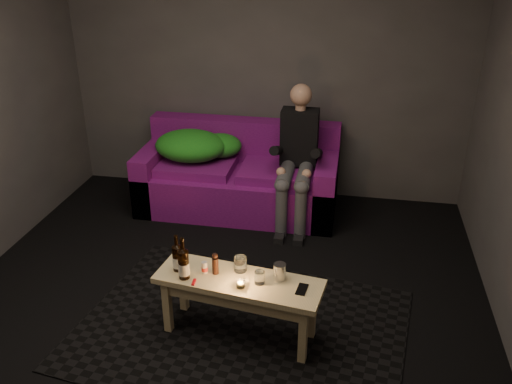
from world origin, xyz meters
TOP-DOWN VIEW (x-y plane):
  - floor at (0.00, 0.00)m, footprint 4.50×4.50m
  - room at (0.00, 0.47)m, footprint 4.50×4.50m
  - rug at (0.23, -0.05)m, footprint 2.42×1.91m
  - sofa at (-0.18, 1.82)m, footprint 1.92×0.86m
  - green_blanket at (-0.61, 1.81)m, footprint 0.84×0.58m
  - person at (0.40, 1.66)m, footprint 0.35×0.80m
  - coffee_table at (0.23, -0.10)m, footprint 1.15×0.50m
  - beer_bottle_a at (-0.20, -0.07)m, footprint 0.07×0.07m
  - beer_bottle_b at (-0.13, -0.15)m, footprint 0.08×0.08m
  - salt_shaker at (-0.01, -0.07)m, footprint 0.05×0.05m
  - pepper_mill at (0.06, -0.06)m, footprint 0.05×0.05m
  - tumbler_back at (0.22, 0.00)m, footprint 0.10×0.10m
  - tealight at (0.26, -0.18)m, footprint 0.06×0.06m
  - tumbler_front at (0.37, -0.11)m, footprint 0.08×0.08m
  - steel_cup at (0.49, -0.04)m, footprint 0.10×0.10m
  - smartphone at (0.65, -0.14)m, footprint 0.08×0.13m
  - red_lighter at (-0.05, -0.19)m, footprint 0.02×0.07m

SIDE VIEW (x-z plane):
  - floor at x=0.00m, z-range 0.00..0.00m
  - rug at x=0.23m, z-range 0.00..0.01m
  - sofa at x=-0.18m, z-range -0.11..0.71m
  - coffee_table at x=0.23m, z-range 0.15..0.60m
  - smartphone at x=0.65m, z-range 0.45..0.46m
  - red_lighter at x=-0.05m, z-range 0.45..0.47m
  - tealight at x=0.26m, z-range 0.46..0.50m
  - salt_shaker at x=-0.01m, z-range 0.45..0.54m
  - tumbler_front at x=0.37m, z-range 0.45..0.54m
  - tumbler_back at x=0.22m, z-range 0.45..0.56m
  - steel_cup at x=0.49m, z-range 0.45..0.57m
  - pepper_mill at x=0.06m, z-range 0.45..0.57m
  - beer_bottle_a at x=-0.20m, z-range 0.42..0.69m
  - beer_bottle_b at x=-0.13m, z-range 0.42..0.71m
  - green_blanket at x=-0.61m, z-range 0.48..0.77m
  - person at x=0.40m, z-range 0.02..1.30m
  - room at x=0.00m, z-range -0.61..3.89m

